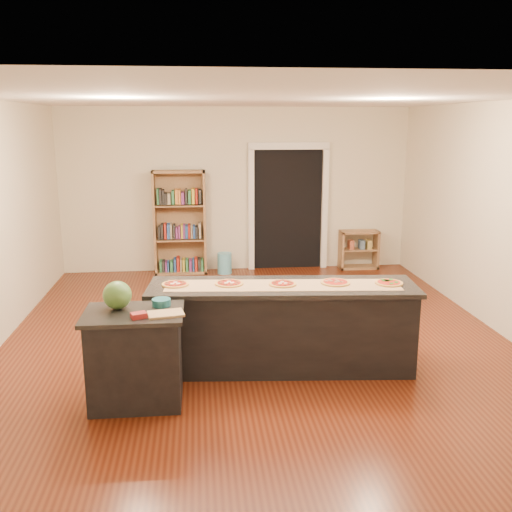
{
  "coord_description": "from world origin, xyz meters",
  "views": [
    {
      "loc": [
        -0.67,
        -6.33,
        2.55
      ],
      "look_at": [
        0.0,
        0.2,
        1.0
      ],
      "focal_mm": 40.0,
      "sensor_mm": 36.0,
      "label": 1
    }
  ],
  "objects": [
    {
      "name": "pizza_c",
      "position": [
        0.18,
        -0.75,
        0.92
      ],
      "size": [
        0.27,
        0.27,
        0.02
      ],
      "color": "tan",
      "rests_on": "kitchen_island"
    },
    {
      "name": "bookshelf",
      "position": [
        -0.98,
        3.29,
        0.88
      ],
      "size": [
        0.88,
        0.31,
        1.76
      ],
      "primitive_type": "cube",
      "color": "#977049",
      "rests_on": "ground"
    },
    {
      "name": "watermelon",
      "position": [
        -1.42,
        -1.27,
        1.01
      ],
      "size": [
        0.26,
        0.26,
        0.26
      ],
      "primitive_type": "sphere",
      "color": "#144214",
      "rests_on": "side_counter"
    },
    {
      "name": "pizza_a",
      "position": [
        -0.92,
        -0.65,
        0.92
      ],
      "size": [
        0.29,
        0.29,
        0.02
      ],
      "color": "tan",
      "rests_on": "kitchen_island"
    },
    {
      "name": "package_red",
      "position": [
        -1.21,
        -1.55,
        0.91
      ],
      "size": [
        0.16,
        0.14,
        0.05
      ],
      "primitive_type": "cube",
      "rotation": [
        0.0,
        0.0,
        0.38
      ],
      "color": "maroon",
      "rests_on": "side_counter"
    },
    {
      "name": "side_counter",
      "position": [
        -1.27,
        -1.38,
        0.45
      ],
      "size": [
        0.89,
        0.65,
        0.88
      ],
      "rotation": [
        0.0,
        0.0,
        -0.01
      ],
      "color": "black",
      "rests_on": "ground"
    },
    {
      "name": "cutting_board",
      "position": [
        -0.98,
        -1.49,
        0.89
      ],
      "size": [
        0.34,
        0.26,
        0.02
      ],
      "primitive_type": "cube",
      "rotation": [
        0.0,
        0.0,
        0.19
      ],
      "color": "tan",
      "rests_on": "side_counter"
    },
    {
      "name": "waste_bin",
      "position": [
        -0.24,
        3.2,
        0.18
      ],
      "size": [
        0.24,
        0.24,
        0.36
      ],
      "primitive_type": "cylinder",
      "color": "#5BAECC",
      "rests_on": "ground"
    },
    {
      "name": "doorway",
      "position": [
        0.9,
        3.46,
        1.2
      ],
      "size": [
        1.4,
        0.09,
        2.21
      ],
      "color": "black",
      "rests_on": "room"
    },
    {
      "name": "pizza_d",
      "position": [
        0.73,
        -0.75,
        0.92
      ],
      "size": [
        0.3,
        0.3,
        0.02
      ],
      "color": "tan",
      "rests_on": "kitchen_island"
    },
    {
      "name": "room",
      "position": [
        0.0,
        0.0,
        1.4
      ],
      "size": [
        6.0,
        7.0,
        2.8
      ],
      "color": "beige",
      "rests_on": "ground"
    },
    {
      "name": "kitchen_island",
      "position": [
        0.18,
        -0.75,
        0.46
      ],
      "size": [
        2.76,
        0.75,
        0.91
      ],
      "rotation": [
        0.0,
        0.0,
        -0.08
      ],
      "color": "black",
      "rests_on": "ground"
    },
    {
      "name": "pizza_e",
      "position": [
        1.28,
        -0.83,
        0.92
      ],
      "size": [
        0.28,
        0.28,
        0.02
      ],
      "color": "tan",
      "rests_on": "kitchen_island"
    },
    {
      "name": "low_shelf",
      "position": [
        2.15,
        3.3,
        0.34
      ],
      "size": [
        0.68,
        0.29,
        0.68
      ],
      "primitive_type": "cube",
      "color": "#977049",
      "rests_on": "ground"
    },
    {
      "name": "package_teal",
      "position": [
        -1.03,
        -1.22,
        0.92
      ],
      "size": [
        0.17,
        0.17,
        0.07
      ],
      "primitive_type": "cylinder",
      "color": "#195966",
      "rests_on": "side_counter"
    },
    {
      "name": "kraft_paper",
      "position": [
        0.18,
        -0.76,
        0.91
      ],
      "size": [
        2.43,
        0.63,
        0.0
      ],
      "primitive_type": "cube",
      "rotation": [
        0.0,
        0.0,
        -0.08
      ],
      "color": "tan",
      "rests_on": "kitchen_island"
    },
    {
      "name": "pizza_b",
      "position": [
        -0.37,
        -0.68,
        0.92
      ],
      "size": [
        0.3,
        0.3,
        0.02
      ],
      "color": "tan",
      "rests_on": "kitchen_island"
    }
  ]
}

